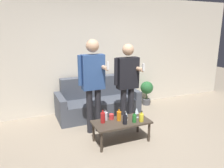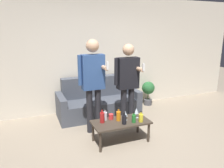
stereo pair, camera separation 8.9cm
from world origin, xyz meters
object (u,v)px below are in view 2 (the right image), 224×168
(bottle_orange, at_px, (105,116))
(person_standing_right, at_px, (128,79))
(coffee_table, at_px, (121,124))
(person_standing_left, at_px, (93,78))
(couch, at_px, (98,102))

(bottle_orange, bearing_deg, person_standing_right, 29.77)
(bottle_orange, bearing_deg, coffee_table, -35.52)
(person_standing_right, bearing_deg, coffee_table, -125.78)
(person_standing_left, xyz_separation_m, person_standing_right, (0.69, -0.05, -0.07))
(couch, xyz_separation_m, coffee_table, (-0.03, -1.36, 0.04))
(couch, relative_size, coffee_table, 1.84)
(couch, distance_m, bottle_orange, 1.24)
(couch, relative_size, person_standing_left, 1.04)
(couch, bearing_deg, coffee_table, -91.19)
(coffee_table, relative_size, person_standing_left, 0.56)
(couch, xyz_separation_m, bottle_orange, (-0.26, -1.20, 0.16))
(person_standing_left, height_order, person_standing_right, person_standing_left)
(coffee_table, bearing_deg, bottle_orange, 144.48)
(coffee_table, height_order, bottle_orange, bottle_orange)
(bottle_orange, xyz_separation_m, person_standing_left, (-0.09, 0.39, 0.60))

